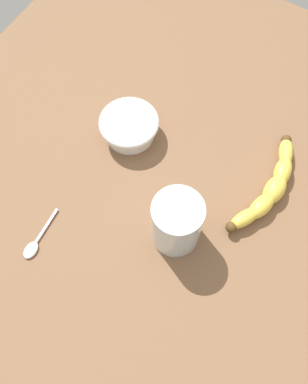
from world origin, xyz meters
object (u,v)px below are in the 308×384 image
banana (270,187)px  smoothie_glass (176,223)px  ceramic_bowl (129,126)px  teaspoon (33,247)px

banana → smoothie_glass: 21.43cm
banana → ceramic_bowl: ceramic_bowl is taller
ceramic_bowl → banana: bearing=94.6°
smoothie_glass → teaspoon: smoothie_glass is taller
smoothie_glass → teaspoon: 27.83cm
ceramic_bowl → teaspoon: size_ratio=1.12×
ceramic_bowl → teaspoon: bearing=-4.5°
banana → ceramic_bowl: (2.52, -31.33, 1.04)cm
banana → smoothie_glass: smoothie_glass is taller
smoothie_glass → ceramic_bowl: (-14.92, -19.52, -2.93)cm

